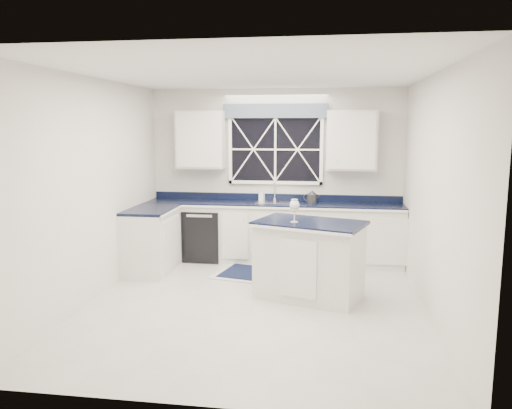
% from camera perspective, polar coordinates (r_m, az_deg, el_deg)
% --- Properties ---
extents(ground, '(4.50, 4.50, 0.00)m').
position_cam_1_polar(ground, '(6.11, -0.14, -11.31)').
color(ground, '#B1B1AC').
rests_on(ground, ground).
extents(back_wall, '(4.00, 0.10, 2.70)m').
position_cam_1_polar(back_wall, '(8.00, 2.24, 3.45)').
color(back_wall, beige).
rests_on(back_wall, ground).
extents(base_cabinets, '(3.99, 1.60, 0.90)m').
position_cam_1_polar(base_cabinets, '(7.72, -0.62, -3.50)').
color(base_cabinets, white).
rests_on(base_cabinets, ground).
extents(countertop, '(3.98, 0.64, 0.04)m').
position_cam_1_polar(countertop, '(7.76, 1.99, 0.08)').
color(countertop, black).
rests_on(countertop, base_cabinets).
extents(dishwasher, '(0.60, 0.58, 0.82)m').
position_cam_1_polar(dishwasher, '(8.04, -5.86, -3.34)').
color(dishwasher, black).
rests_on(dishwasher, ground).
extents(window, '(1.65, 0.09, 1.26)m').
position_cam_1_polar(window, '(7.92, 2.23, 6.88)').
color(window, black).
rests_on(window, ground).
extents(upper_cabinets, '(3.10, 0.34, 0.90)m').
position_cam_1_polar(upper_cabinets, '(7.80, 2.13, 7.36)').
color(upper_cabinets, white).
rests_on(upper_cabinets, ground).
extents(faucet, '(0.05, 0.20, 0.30)m').
position_cam_1_polar(faucet, '(7.92, 2.15, 1.57)').
color(faucet, silver).
rests_on(faucet, countertop).
extents(island, '(1.47, 1.15, 0.96)m').
position_cam_1_polar(island, '(6.24, 6.11, -6.26)').
color(island, white).
rests_on(island, ground).
extents(rug, '(1.58, 1.15, 0.02)m').
position_cam_1_polar(rug, '(7.21, 1.20, -8.03)').
color(rug, '#BBBBB6').
rests_on(rug, ground).
extents(kettle, '(0.26, 0.21, 0.19)m').
position_cam_1_polar(kettle, '(7.77, 6.40, 0.86)').
color(kettle, '#303032').
rests_on(kettle, countertop).
extents(wine_glass, '(0.12, 0.12, 0.28)m').
position_cam_1_polar(wine_glass, '(6.04, 4.42, -0.21)').
color(wine_glass, silver).
rests_on(wine_glass, island).
extents(soap_bottle, '(0.10, 0.10, 0.17)m').
position_cam_1_polar(soap_bottle, '(7.98, 0.66, 1.10)').
color(soap_bottle, silver).
rests_on(soap_bottle, countertop).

